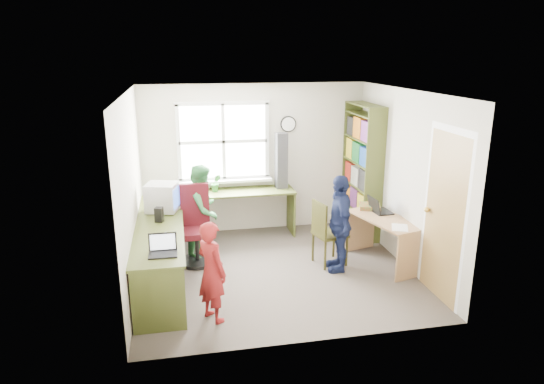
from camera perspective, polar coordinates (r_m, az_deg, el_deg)
The scene contains 19 objects.
room at distance 6.34m, azimuth 0.37°, elevation 1.08°, with size 3.64×3.44×2.44m.
l_desk at distance 6.11m, azimuth -11.20°, elevation -7.40°, with size 2.38×2.95×0.75m.
right_desk at distance 6.92m, azimuth 13.15°, elevation -4.45°, with size 0.81×1.25×0.66m.
bookshelf at distance 7.87m, azimuth 10.52°, elevation 2.18°, with size 0.30×1.02×2.10m.
swivel_chair at distance 6.88m, azimuth -8.92°, elevation -4.39°, with size 0.51×0.51×1.10m.
wooden_chair at distance 6.73m, azimuth 6.36°, elevation -4.54°, with size 0.48×0.48×0.92m.
crt_monitor at distance 6.79m, azimuth -12.80°, elevation -0.63°, with size 0.48×0.45×0.40m.
laptop_left at distance 5.45m, azimuth -12.72°, elevation -6.57°, with size 0.31×0.26×0.21m.
laptop_right at distance 7.07m, azimuth 12.40°, elevation -1.93°, with size 0.30×0.35×0.23m.
speaker_a at distance 6.43m, azimuth -13.14°, elevation -2.60°, with size 0.12×0.12×0.19m.
speaker_b at distance 6.99m, azimuth -12.79°, elevation -1.03°, with size 0.11×0.11×0.20m.
cd_tower at distance 7.74m, azimuth 1.10°, elevation 3.70°, with size 0.19×0.17×0.89m.
game_box at distance 7.24m, azimuth 11.42°, elevation -1.66°, with size 0.37×0.37×0.06m.
paper_a at distance 5.93m, azimuth -12.90°, elevation -5.18°, with size 0.26×0.32×0.00m.
paper_b at distance 6.55m, azimuth 14.80°, elevation -4.06°, with size 0.30×0.34×0.00m.
potted_plant at distance 7.64m, azimuth -6.61°, elevation 1.07°, with size 0.16×0.13×0.28m, color #307931.
person_red at distance 5.37m, azimuth -7.11°, elevation -9.27°, with size 0.42×0.28×1.15m, color maroon.
person_green at distance 7.08m, azimuth -8.12°, elevation -2.11°, with size 0.65×0.51×1.33m, color #338040.
person_navy at distance 6.55m, azimuth 7.93°, elevation -3.66°, with size 0.78×0.32×1.33m, color #141D41.
Camera 1 is at (-1.22, -5.90, 2.87)m, focal length 32.00 mm.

